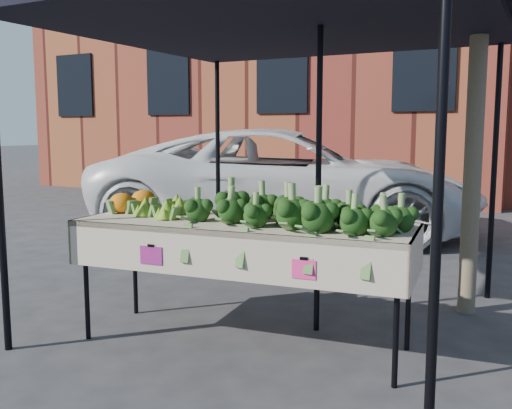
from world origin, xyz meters
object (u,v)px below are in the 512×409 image
at_px(table, 243,284).
at_px(street_tree, 478,59).
at_px(vehicle, 287,42).
at_px(canopy, 281,152).

xyz_separation_m(table, street_tree, (1.34, 1.52, 1.66)).
distance_m(vehicle, street_tree, 4.03).
bearing_deg(canopy, street_tree, 34.63).
relative_size(table, vehicle, 0.44).
xyz_separation_m(canopy, street_tree, (1.33, 0.92, 0.74)).
relative_size(table, street_tree, 0.59).
relative_size(vehicle, street_tree, 1.33).
xyz_separation_m(table, canopy, (0.01, 0.60, 0.92)).
height_order(canopy, vehicle, vehicle).
height_order(table, canopy, canopy).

